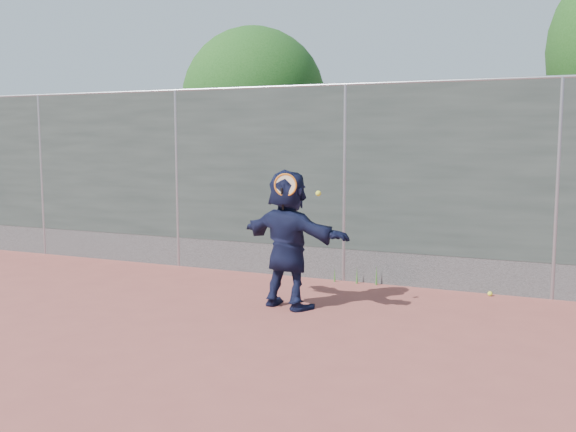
% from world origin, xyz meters
% --- Properties ---
extents(ground, '(80.00, 80.00, 0.00)m').
position_xyz_m(ground, '(0.00, 0.00, 0.00)').
color(ground, '#9E4C42').
rests_on(ground, ground).
extents(player, '(1.75, 0.98, 1.80)m').
position_xyz_m(player, '(-0.17, 1.70, 0.90)').
color(player, '#131836').
rests_on(player, ground).
extents(ball_ground, '(0.07, 0.07, 0.07)m').
position_xyz_m(ball_ground, '(2.20, 3.35, 0.03)').
color(ball_ground, yellow).
rests_on(ball_ground, ground).
extents(fence, '(20.00, 0.06, 3.03)m').
position_xyz_m(fence, '(-0.00, 3.50, 1.58)').
color(fence, '#38423D').
rests_on(fence, ground).
extents(swing_action, '(0.60, 0.13, 0.51)m').
position_xyz_m(swing_action, '(-0.09, 1.51, 1.59)').
color(swing_action, orange).
rests_on(swing_action, ground).
extents(tree_left, '(3.15, 3.00, 4.53)m').
position_xyz_m(tree_left, '(-2.85, 6.55, 2.94)').
color(tree_left, '#382314').
rests_on(tree_left, ground).
extents(weed_clump, '(0.68, 0.07, 0.30)m').
position_xyz_m(weed_clump, '(0.29, 3.38, 0.13)').
color(weed_clump, '#387226').
rests_on(weed_clump, ground).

